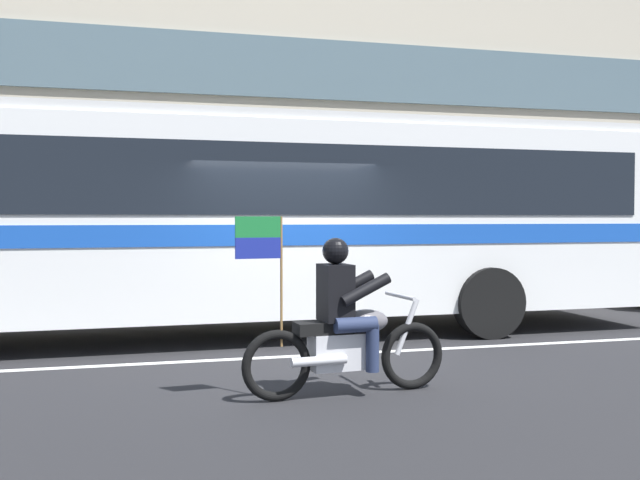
{
  "coord_description": "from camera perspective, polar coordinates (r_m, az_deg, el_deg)",
  "views": [
    {
      "loc": [
        -2.02,
        -9.44,
        1.77
      ],
      "look_at": [
        0.35,
        -0.48,
        1.47
      ],
      "focal_mm": 40.34,
      "sensor_mm": 36.0,
      "label": 1
    }
  ],
  "objects": [
    {
      "name": "fire_hydrant",
      "position": [
        13.63,
        -7.08,
        -3.46
      ],
      "size": [
        0.22,
        0.3,
        0.75
      ],
      "color": "#4C8C3F",
      "rests_on": "sidewalk_curb"
    },
    {
      "name": "motorcycle_with_rider",
      "position": [
        7.16,
        1.95,
        -7.02
      ],
      "size": [
        2.19,
        0.64,
        1.78
      ],
      "color": "black",
      "rests_on": "ground_plane"
    },
    {
      "name": "sidewalk_curb",
      "position": [
        14.78,
        -6.87,
        -4.77
      ],
      "size": [
        28.0,
        3.8,
        0.15
      ],
      "primitive_type": "cube",
      "color": "gray",
      "rests_on": "ground_plane"
    },
    {
      "name": "lane_center_stripe",
      "position": [
        9.24,
        -1.91,
        -9.18
      ],
      "size": [
        26.6,
        0.14,
        0.01
      ],
      "primitive_type": "cube",
      "color": "silver",
      "rests_on": "ground_plane"
    },
    {
      "name": "ground_plane",
      "position": [
        9.82,
        -2.7,
        -8.55
      ],
      "size": [
        60.0,
        60.0,
        0.0
      ],
      "primitive_type": "plane",
      "color": "black"
    },
    {
      "name": "transit_bus",
      "position": [
        10.74,
        -7.06,
        2.43
      ],
      "size": [
        13.17,
        2.82,
        3.22
      ],
      "color": "white",
      "rests_on": "ground_plane"
    }
  ]
}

